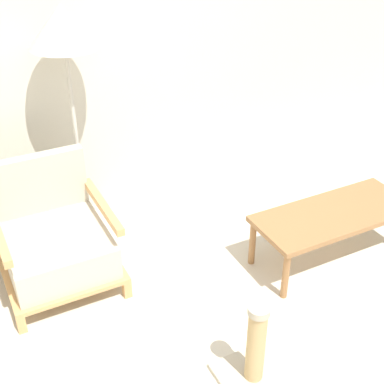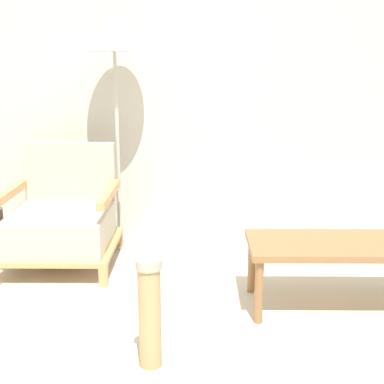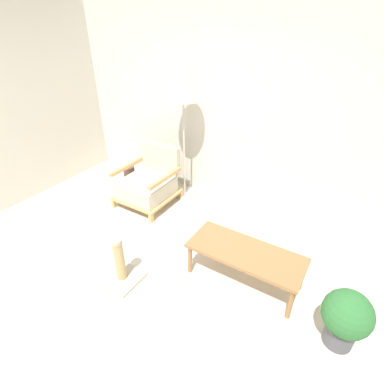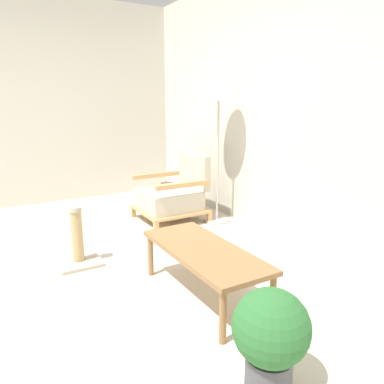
{
  "view_description": "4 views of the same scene",
  "coord_description": "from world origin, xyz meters",
  "px_view_note": "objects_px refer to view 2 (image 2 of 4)",
  "views": [
    {
      "loc": [
        -1.26,
        -1.22,
        2.34
      ],
      "look_at": [
        0.06,
        1.36,
        0.55
      ],
      "focal_mm": 50.0,
      "sensor_mm": 36.0,
      "label": 1
    },
    {
      "loc": [
        0.09,
        -1.76,
        1.31
      ],
      "look_at": [
        0.06,
        1.36,
        0.55
      ],
      "focal_mm": 50.0,
      "sensor_mm": 36.0,
      "label": 2
    },
    {
      "loc": [
        1.62,
        -1.12,
        2.31
      ],
      "look_at": [
        0.06,
        1.36,
        0.55
      ],
      "focal_mm": 28.0,
      "sensor_mm": 36.0,
      "label": 3
    },
    {
      "loc": [
        3.0,
        -0.36,
        1.4
      ],
      "look_at": [
        0.06,
        1.36,
        0.55
      ],
      "focal_mm": 35.0,
      "sensor_mm": 36.0,
      "label": 4
    }
  ],
  "objects_px": {
    "coffee_table": "(351,249)",
    "scratching_post": "(150,337)",
    "armchair": "(62,220)",
    "floor_lamp": "(114,44)"
  },
  "relations": [
    {
      "from": "floor_lamp",
      "to": "coffee_table",
      "type": "distance_m",
      "value": 2.06
    },
    {
      "from": "armchair",
      "to": "coffee_table",
      "type": "height_order",
      "value": "armchair"
    },
    {
      "from": "armchair",
      "to": "coffee_table",
      "type": "bearing_deg",
      "value": -20.47
    },
    {
      "from": "coffee_table",
      "to": "scratching_post",
      "type": "distance_m",
      "value": 1.22
    },
    {
      "from": "armchair",
      "to": "scratching_post",
      "type": "relative_size",
      "value": 1.49
    },
    {
      "from": "floor_lamp",
      "to": "coffee_table",
      "type": "bearing_deg",
      "value": -37.03
    },
    {
      "from": "floor_lamp",
      "to": "armchair",
      "type": "bearing_deg",
      "value": -127.77
    },
    {
      "from": "coffee_table",
      "to": "floor_lamp",
      "type": "bearing_deg",
      "value": 142.97
    },
    {
      "from": "floor_lamp",
      "to": "scratching_post",
      "type": "xyz_separation_m",
      "value": [
        0.37,
        -1.7,
        -1.27
      ]
    },
    {
      "from": "armchair",
      "to": "scratching_post",
      "type": "height_order",
      "value": "armchair"
    }
  ]
}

